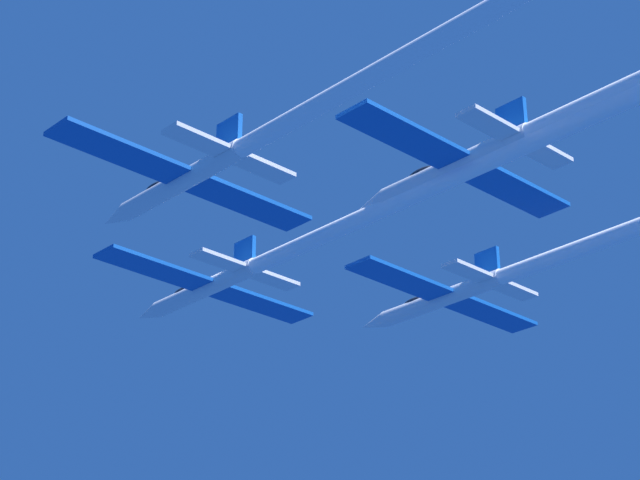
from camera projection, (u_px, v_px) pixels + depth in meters
jet_lead at (346, 225)px, 82.19m from camera, size 19.12×56.54×3.17m
jet_left_wing at (336, 96)px, 67.53m from camera, size 19.12×53.57×3.17m
jet_right_wing at (608, 238)px, 82.92m from camera, size 19.12×56.06×3.17m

